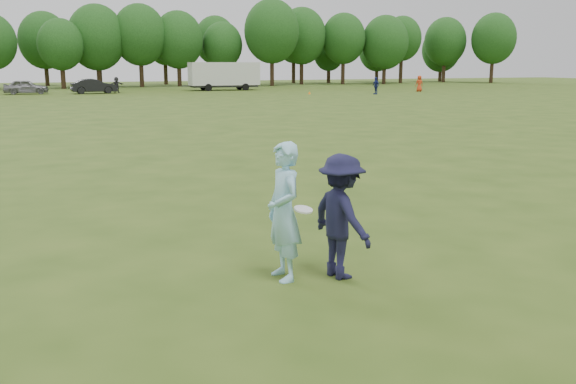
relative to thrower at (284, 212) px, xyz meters
name	(u,v)px	position (x,y,z in m)	size (l,w,h in m)	color
ground	(283,265)	(0.19, 0.56, -1.02)	(200.00, 200.00, 0.00)	#304A15
thrower	(284,212)	(0.00, 0.00, 0.00)	(0.74, 0.49, 2.03)	#97D4EA
defender	(341,216)	(0.82, -0.22, -0.09)	(1.19, 0.68, 1.84)	#181834
player_far_b	(376,86)	(27.82, 47.17, -0.15)	(1.01, 0.42, 1.73)	navy
player_far_c	(419,84)	(35.25, 50.67, -0.13)	(0.86, 0.56, 1.77)	red
player_far_d	(117,85)	(3.63, 60.04, -0.18)	(1.55, 0.49, 1.67)	#252525
car_e	(26,87)	(-5.29, 60.20, -0.28)	(1.73, 4.30, 1.47)	slate
car_f	(94,86)	(1.24, 59.07, -0.26)	(1.60, 4.59, 1.51)	black
field_cone	(309,93)	(21.74, 50.03, -0.87)	(0.28, 0.28, 0.30)	orange
disc_in_play	(303,209)	(0.20, -0.25, 0.07)	(0.28, 0.28, 0.09)	white
cargo_trailer	(224,75)	(15.94, 61.73, 0.76)	(9.00, 2.75, 3.20)	silver
treeline	(95,38)	(3.00, 77.46, 5.25)	(130.35, 18.39, 11.74)	#332114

